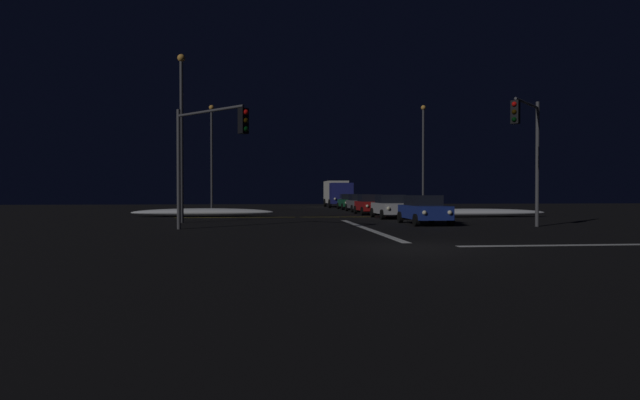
{
  "coord_description": "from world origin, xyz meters",
  "views": [
    {
      "loc": [
        -4.73,
        -15.76,
        1.72
      ],
      "look_at": [
        -1.84,
        12.02,
        1.31
      ],
      "focal_mm": 28.86,
      "sensor_mm": 36.0,
      "label": 1
    }
  ],
  "objects_px": {
    "sedan_silver": "(390,206)",
    "sedan_green": "(349,202)",
    "streetlamp_left_far": "(212,151)",
    "sedan_blue": "(424,210)",
    "traffic_signal_nw": "(206,143)",
    "traffic_signal_ne": "(529,139)",
    "box_truck": "(337,193)",
    "sedan_gray": "(359,203)",
    "streetlamp_left_near": "(182,126)",
    "sedan_red": "(370,204)",
    "streetlamp_right_far": "(423,151)"
  },
  "relations": [
    {
      "from": "sedan_red",
      "to": "box_truck",
      "type": "relative_size",
      "value": 0.52
    },
    {
      "from": "box_truck",
      "to": "traffic_signal_nw",
      "type": "distance_m",
      "value": 38.09
    },
    {
      "from": "sedan_blue",
      "to": "sedan_gray",
      "type": "bearing_deg",
      "value": 90.53
    },
    {
      "from": "box_truck",
      "to": "streetlamp_left_far",
      "type": "bearing_deg",
      "value": -133.31
    },
    {
      "from": "traffic_signal_ne",
      "to": "sedan_gray",
      "type": "bearing_deg",
      "value": 101.14
    },
    {
      "from": "sedan_silver",
      "to": "traffic_signal_nw",
      "type": "bearing_deg",
      "value": -136.2
    },
    {
      "from": "streetlamp_right_far",
      "to": "streetlamp_left_far",
      "type": "xyz_separation_m",
      "value": [
        -19.04,
        -0.0,
        -0.16
      ]
    },
    {
      "from": "sedan_silver",
      "to": "sedan_red",
      "type": "height_order",
      "value": "same"
    },
    {
      "from": "sedan_blue",
      "to": "streetlamp_left_near",
      "type": "distance_m",
      "value": 14.31
    },
    {
      "from": "sedan_blue",
      "to": "streetlamp_left_far",
      "type": "height_order",
      "value": "streetlamp_left_far"
    },
    {
      "from": "sedan_silver",
      "to": "streetlamp_right_far",
      "type": "height_order",
      "value": "streetlamp_right_far"
    },
    {
      "from": "sedan_green",
      "to": "streetlamp_left_far",
      "type": "height_order",
      "value": "streetlamp_left_far"
    },
    {
      "from": "sedan_red",
      "to": "traffic_signal_ne",
      "type": "bearing_deg",
      "value": -74.37
    },
    {
      "from": "sedan_gray",
      "to": "streetlamp_left_near",
      "type": "relative_size",
      "value": 0.45
    },
    {
      "from": "sedan_red",
      "to": "streetlamp_left_near",
      "type": "height_order",
      "value": "streetlamp_left_near"
    },
    {
      "from": "sedan_gray",
      "to": "streetlamp_right_far",
      "type": "distance_m",
      "value": 7.66
    },
    {
      "from": "sedan_gray",
      "to": "box_truck",
      "type": "relative_size",
      "value": 0.52
    },
    {
      "from": "box_truck",
      "to": "sedan_silver",
      "type": "bearing_deg",
      "value": -90.01
    },
    {
      "from": "sedan_green",
      "to": "streetlamp_left_far",
      "type": "relative_size",
      "value": 0.46
    },
    {
      "from": "sedan_silver",
      "to": "streetlamp_right_far",
      "type": "bearing_deg",
      "value": 63.64
    },
    {
      "from": "sedan_green",
      "to": "streetlamp_right_far",
      "type": "distance_m",
      "value": 9.65
    },
    {
      "from": "traffic_signal_nw",
      "to": "streetlamp_left_near",
      "type": "relative_size",
      "value": 0.59
    },
    {
      "from": "sedan_blue",
      "to": "traffic_signal_nw",
      "type": "height_order",
      "value": "traffic_signal_nw"
    },
    {
      "from": "sedan_red",
      "to": "streetlamp_left_far",
      "type": "height_order",
      "value": "streetlamp_left_far"
    },
    {
      "from": "sedan_blue",
      "to": "box_truck",
      "type": "distance_m",
      "value": 32.69
    },
    {
      "from": "sedan_green",
      "to": "streetlamp_right_far",
      "type": "relative_size",
      "value": 0.45
    },
    {
      "from": "sedan_blue",
      "to": "traffic_signal_ne",
      "type": "distance_m",
      "value": 6.34
    },
    {
      "from": "sedan_green",
      "to": "streetlamp_left_near",
      "type": "bearing_deg",
      "value": -120.89
    },
    {
      "from": "sedan_gray",
      "to": "streetlamp_left_far",
      "type": "height_order",
      "value": "streetlamp_left_far"
    },
    {
      "from": "box_truck",
      "to": "traffic_signal_ne",
      "type": "height_order",
      "value": "traffic_signal_ne"
    },
    {
      "from": "streetlamp_left_near",
      "to": "streetlamp_left_far",
      "type": "bearing_deg",
      "value": 90.0
    },
    {
      "from": "traffic_signal_nw",
      "to": "box_truck",
      "type": "bearing_deg",
      "value": 73.34
    },
    {
      "from": "streetlamp_left_near",
      "to": "traffic_signal_nw",
      "type": "bearing_deg",
      "value": -72.24
    },
    {
      "from": "sedan_gray",
      "to": "sedan_silver",
      "type": "bearing_deg",
      "value": -90.16
    },
    {
      "from": "traffic_signal_ne",
      "to": "streetlamp_right_far",
      "type": "height_order",
      "value": "streetlamp_right_far"
    },
    {
      "from": "traffic_signal_ne",
      "to": "streetlamp_left_near",
      "type": "xyz_separation_m",
      "value": [
        -17.34,
        6.2,
        1.18
      ]
    },
    {
      "from": "box_truck",
      "to": "traffic_signal_ne",
      "type": "relative_size",
      "value": 1.32
    },
    {
      "from": "box_truck",
      "to": "streetlamp_left_far",
      "type": "height_order",
      "value": "streetlamp_left_far"
    },
    {
      "from": "sedan_silver",
      "to": "sedan_red",
      "type": "xyz_separation_m",
      "value": [
        -0.16,
        5.99,
        0.0
      ]
    },
    {
      "from": "sedan_blue",
      "to": "box_truck",
      "type": "height_order",
      "value": "box_truck"
    },
    {
      "from": "sedan_green",
      "to": "streetlamp_left_far",
      "type": "distance_m",
      "value": 15.15
    },
    {
      "from": "sedan_blue",
      "to": "traffic_signal_ne",
      "type": "relative_size",
      "value": 0.69
    },
    {
      "from": "sedan_gray",
      "to": "traffic_signal_nw",
      "type": "height_order",
      "value": "traffic_signal_nw"
    },
    {
      "from": "sedan_gray",
      "to": "streetlamp_left_near",
      "type": "bearing_deg",
      "value": -129.92
    },
    {
      "from": "traffic_signal_nw",
      "to": "sedan_blue",
      "type": "bearing_deg",
      "value": 18.67
    },
    {
      "from": "sedan_red",
      "to": "box_truck",
      "type": "xyz_separation_m",
      "value": [
        0.16,
        19.99,
        0.91
      ]
    },
    {
      "from": "sedan_silver",
      "to": "sedan_green",
      "type": "height_order",
      "value": "same"
    },
    {
      "from": "sedan_silver",
      "to": "sedan_green",
      "type": "distance_m",
      "value": 18.15
    },
    {
      "from": "traffic_signal_nw",
      "to": "traffic_signal_ne",
      "type": "bearing_deg",
      "value": 1.56
    },
    {
      "from": "sedan_blue",
      "to": "sedan_green",
      "type": "bearing_deg",
      "value": 90.17
    }
  ]
}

